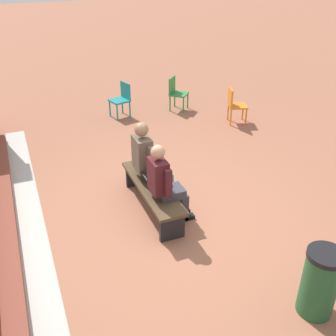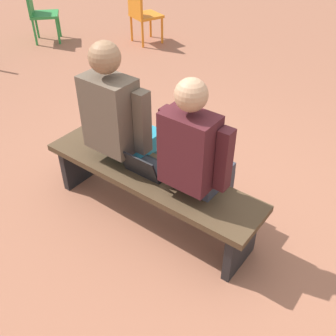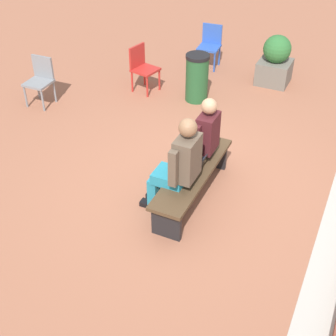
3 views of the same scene
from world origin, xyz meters
name	(u,v)px [view 3 (image 3 of 3)]	position (x,y,z in m)	size (l,w,h in m)	color
ground_plane	(196,184)	(0.00, 0.00, 0.00)	(60.00, 60.00, 0.00)	#9E6047
concrete_strip	(334,239)	(0.30, 1.92, 0.00)	(8.10, 0.40, 0.01)	#B7B2A8
bench	(193,177)	(0.30, 0.07, 0.35)	(1.80, 0.44, 0.45)	#4C3823
person_student	(200,139)	(-0.07, 0.00, 0.71)	(0.52, 0.66, 1.31)	#383842
person_adult	(178,164)	(0.61, 0.00, 0.73)	(0.57, 0.72, 1.39)	teal
laptop	(193,168)	(0.31, 0.08, 0.50)	(0.32, 0.29, 0.21)	black
plastic_chair_by_pillar	(142,66)	(-2.26, -2.01, 0.48)	(0.50, 0.50, 0.84)	red
plastic_chair_foreground	(40,78)	(-1.05, -3.38, 0.48)	(0.43, 0.43, 0.84)	gray
plastic_chair_mid_courtyard	(210,43)	(-3.81, -1.27, 0.48)	(0.45, 0.45, 0.84)	#2D56B7
planter	(275,61)	(-3.59, 0.13, 0.44)	(0.60, 0.60, 0.94)	#6B665B
litter_bin	(197,78)	(-2.31, -0.95, 0.43)	(0.42, 0.42, 0.86)	#23562D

